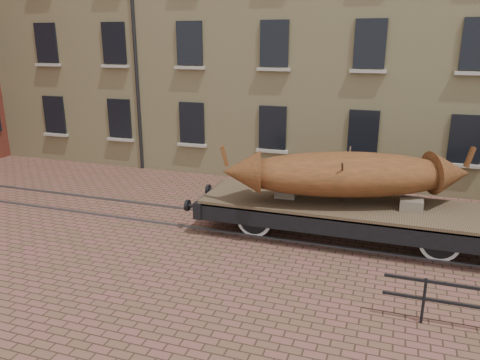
% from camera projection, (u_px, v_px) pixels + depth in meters
% --- Properties ---
extents(ground, '(90.00, 90.00, 0.00)m').
position_uv_depth(ground, '(310.00, 234.00, 13.90)').
color(ground, brown).
extents(warehouse_cream, '(40.00, 10.19, 14.00)m').
position_uv_depth(warehouse_cream, '(429.00, 4.00, 20.02)').
color(warehouse_cream, '#D9C586').
rests_on(warehouse_cream, ground).
extents(rail_track, '(30.00, 1.52, 0.06)m').
position_uv_depth(rail_track, '(310.00, 233.00, 13.89)').
color(rail_track, '#59595E').
rests_on(rail_track, ground).
extents(flatcar_wagon, '(9.23, 2.50, 1.39)m').
position_uv_depth(flatcar_wagon, '(345.00, 210.00, 13.34)').
color(flatcar_wagon, brown).
rests_on(flatcar_wagon, ground).
extents(iron_boat, '(6.90, 3.66, 1.66)m').
position_uv_depth(iron_boat, '(345.00, 174.00, 13.06)').
color(iron_boat, brown).
rests_on(iron_boat, flatcar_wagon).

